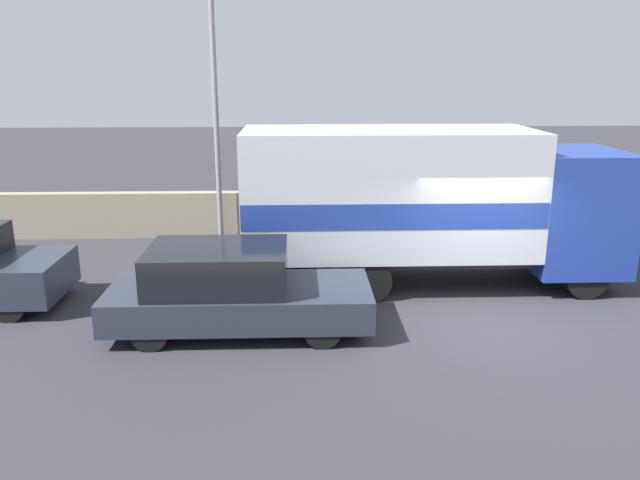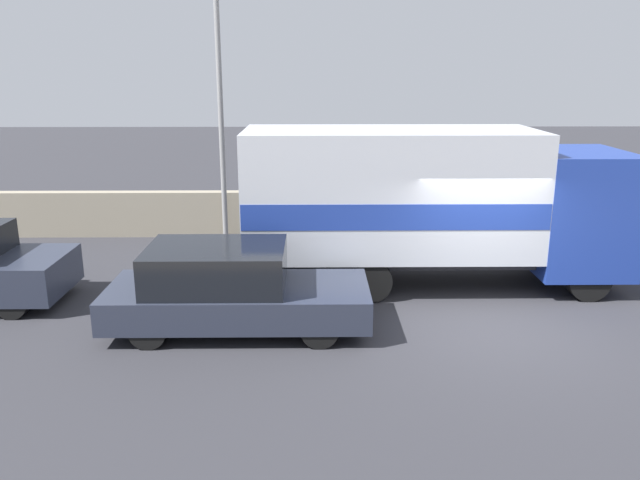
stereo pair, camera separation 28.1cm
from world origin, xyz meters
name	(u,v)px [view 2 (the right image)]	position (x,y,z in m)	size (l,w,h in m)	color
ground_plane	(494,327)	(0.00, 0.00, 0.00)	(80.00, 80.00, 0.00)	#2D2D33
stone_wall_backdrop	(430,213)	(0.00, 6.46, 0.62)	(60.00, 0.35, 1.24)	gray
street_lamp	(219,81)	(-5.62, 6.02, 4.17)	(0.56, 0.28, 7.24)	gray
box_truck	(426,200)	(-0.89, 2.38, 1.84)	(7.84, 2.41, 3.30)	navy
car_hatchback	(231,289)	(-4.70, 0.02, 0.74)	(4.58, 1.86, 1.52)	#282D3D
pedestrian	(632,222)	(4.65, 4.56, 0.82)	(0.34, 0.34, 1.58)	#1E1E2D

